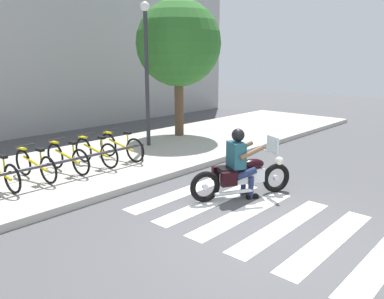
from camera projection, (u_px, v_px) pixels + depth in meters
The scene contains 17 objects.
ground_plane at pixel (265, 238), 6.04m from camera, with size 48.00×48.00×0.00m, color #4C4C4F.
sidewalk at pixel (79, 168), 9.60m from camera, with size 24.00×4.40×0.15m, color #B7B2A8.
crosswalk_stripe_0 at pixel (383, 259), 5.40m from camera, with size 2.80×0.40×0.01m, color white.
crosswalk_stripe_1 at pixel (328, 241), 5.93m from camera, with size 2.80×0.40×0.01m, color white.
crosswalk_stripe_2 at pixel (283, 226), 6.45m from camera, with size 2.80×0.40×0.01m, color white.
crosswalk_stripe_3 at pixel (244, 213), 6.98m from camera, with size 2.80×0.40×0.01m, color white.
crosswalk_stripe_4 at pixel (210, 202), 7.50m from camera, with size 2.80×0.40×0.01m, color white.
crosswalk_stripe_5 at pixel (181, 193), 8.03m from camera, with size 2.80×0.40×0.01m, color white.
motorcycle at pixel (243, 176), 7.71m from camera, with size 2.06×1.14×1.22m.
rider at pixel (240, 158), 7.60m from camera, with size 0.76×0.71×1.44m.
bicycle_1 at pixel (35, 165), 8.35m from camera, with size 0.48×1.59×0.74m.
bicycle_2 at pixel (67, 158), 8.91m from camera, with size 0.48×1.61×0.76m.
bicycle_3 at pixel (96, 152), 9.46m from camera, with size 0.48×1.62×0.77m.
bicycle_4 at pixel (121, 147), 10.02m from camera, with size 0.48×1.66×0.77m.
bike_rack at pixel (80, 159), 8.53m from camera, with size 3.72×0.07×0.49m.
street_lamp at pixel (146, 63), 11.18m from camera, with size 0.28×0.28×4.34m.
tree_near_rack at pixel (179, 44), 12.57m from camera, with size 2.84×2.84×4.67m.
Camera 1 is at (-4.87, -2.89, 2.79)m, focal length 35.52 mm.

